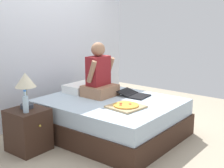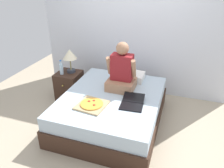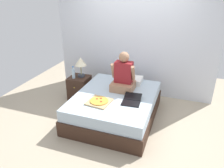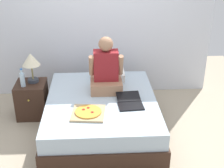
% 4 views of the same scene
% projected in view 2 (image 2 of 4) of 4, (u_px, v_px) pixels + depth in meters
% --- Properties ---
extents(ground_plane, '(5.72, 5.72, 0.00)m').
position_uv_depth(ground_plane, '(112.00, 122.00, 3.65)').
color(ground_plane, tan).
extents(wall_back, '(3.72, 0.12, 2.50)m').
position_uv_depth(wall_back, '(134.00, 30.00, 4.17)').
color(wall_back, silver).
rests_on(wall_back, ground).
extents(bed, '(1.52, 1.86, 0.51)m').
position_uv_depth(bed, '(112.00, 109.00, 3.54)').
color(bed, '#382319').
rests_on(bed, ground).
extents(nightstand_left, '(0.44, 0.47, 0.54)m').
position_uv_depth(nightstand_left, '(69.00, 85.00, 4.24)').
color(nightstand_left, '#382319').
rests_on(nightstand_left, ground).
extents(lamp_on_left_nightstand, '(0.26, 0.26, 0.45)m').
position_uv_depth(lamp_on_left_nightstand, '(70.00, 56.00, 4.00)').
color(lamp_on_left_nightstand, '#333842').
rests_on(lamp_on_left_nightstand, nightstand_left).
extents(water_bottle, '(0.07, 0.07, 0.28)m').
position_uv_depth(water_bottle, '(61.00, 69.00, 4.02)').
color(water_bottle, silver).
rests_on(water_bottle, nightstand_left).
extents(pillow, '(0.52, 0.34, 0.12)m').
position_uv_depth(pillow, '(129.00, 76.00, 3.91)').
color(pillow, white).
rests_on(pillow, bed).
extents(person_seated, '(0.47, 0.40, 0.78)m').
position_uv_depth(person_seated, '(122.00, 72.00, 3.49)').
color(person_seated, '#A37556').
rests_on(person_seated, bed).
extents(laptop, '(0.35, 0.44, 0.07)m').
position_uv_depth(laptop, '(132.00, 104.00, 3.16)').
color(laptop, black).
rests_on(laptop, bed).
extents(pizza_box, '(0.44, 0.44, 0.05)m').
position_uv_depth(pizza_box, '(92.00, 105.00, 3.13)').
color(pizza_box, tan).
rests_on(pizza_box, bed).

